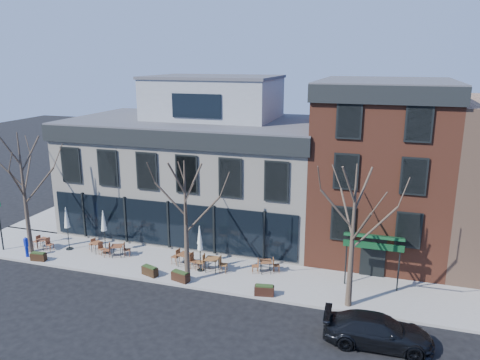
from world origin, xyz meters
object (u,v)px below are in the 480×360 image
(cafe_set_0, at_px, (43,243))
(umbrella_0, at_px, (67,220))
(parked_sedan, at_px, (378,331))
(call_box, at_px, (26,246))

(cafe_set_0, distance_m, umbrella_0, 2.38)
(parked_sedan, bearing_deg, call_box, 79.41)
(parked_sedan, xyz_separation_m, cafe_set_0, (-21.56, 4.21, -0.10))
(parked_sedan, distance_m, call_box, 21.87)
(umbrella_0, bearing_deg, call_box, -134.47)
(parked_sedan, height_order, call_box, call_box)
(parked_sedan, height_order, cafe_set_0, parked_sedan)
(parked_sedan, relative_size, call_box, 3.59)
(cafe_set_0, height_order, umbrella_0, umbrella_0)
(parked_sedan, height_order, umbrella_0, umbrella_0)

